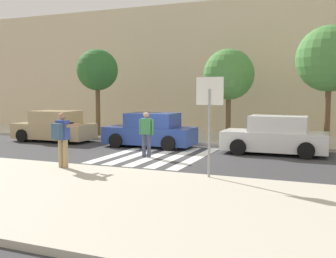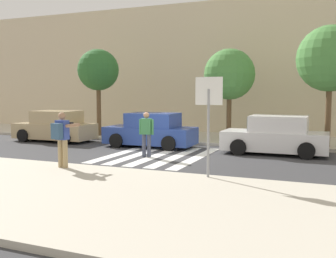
# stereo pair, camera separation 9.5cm
# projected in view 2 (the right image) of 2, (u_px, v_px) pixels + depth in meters

# --- Properties ---
(ground_plane) EXTENTS (120.00, 120.00, 0.00)m
(ground_plane) POSITION_uv_depth(u_px,v_px,m) (156.00, 156.00, 15.31)
(ground_plane) COLOR #38383A
(sidewalk_near) EXTENTS (60.00, 6.00, 0.14)m
(sidewalk_near) POSITION_uv_depth(u_px,v_px,m) (52.00, 191.00, 9.60)
(sidewalk_near) COLOR beige
(sidewalk_near) RESTS_ON ground
(sidewalk_far) EXTENTS (60.00, 4.80, 0.14)m
(sidewalk_far) POSITION_uv_depth(u_px,v_px,m) (202.00, 138.00, 20.83)
(sidewalk_far) COLOR beige
(sidewalk_far) RESTS_ON ground
(building_facade_far) EXTENTS (56.00, 4.00, 7.72)m
(building_facade_far) POSITION_uv_depth(u_px,v_px,m) (224.00, 70.00, 24.52)
(building_facade_far) COLOR beige
(building_facade_far) RESTS_ON ground
(crosswalk_stripe_0) EXTENTS (0.44, 5.20, 0.01)m
(crosswalk_stripe_0) POSITION_uv_depth(u_px,v_px,m) (122.00, 153.00, 16.10)
(crosswalk_stripe_0) COLOR silver
(crosswalk_stripe_0) RESTS_ON ground
(crosswalk_stripe_1) EXTENTS (0.44, 5.20, 0.01)m
(crosswalk_stripe_1) POSITION_uv_depth(u_px,v_px,m) (140.00, 154.00, 15.80)
(crosswalk_stripe_1) COLOR silver
(crosswalk_stripe_1) RESTS_ON ground
(crosswalk_stripe_2) EXTENTS (0.44, 5.20, 0.01)m
(crosswalk_stripe_2) POSITION_uv_depth(u_px,v_px,m) (158.00, 155.00, 15.50)
(crosswalk_stripe_2) COLOR silver
(crosswalk_stripe_2) RESTS_ON ground
(crosswalk_stripe_3) EXTENTS (0.44, 5.20, 0.01)m
(crosswalk_stripe_3) POSITION_uv_depth(u_px,v_px,m) (177.00, 156.00, 15.19)
(crosswalk_stripe_3) COLOR silver
(crosswalk_stripe_3) RESTS_ON ground
(crosswalk_stripe_4) EXTENTS (0.44, 5.20, 0.01)m
(crosswalk_stripe_4) POSITION_uv_depth(u_px,v_px,m) (196.00, 158.00, 14.89)
(crosswalk_stripe_4) COLOR silver
(crosswalk_stripe_4) RESTS_ON ground
(stop_sign) EXTENTS (0.76, 0.08, 2.76)m
(stop_sign) POSITION_uv_depth(u_px,v_px,m) (209.00, 104.00, 10.71)
(stop_sign) COLOR gray
(stop_sign) RESTS_ON sidewalk_near
(photographer_with_backpack) EXTENTS (0.63, 0.87, 1.72)m
(photographer_with_backpack) POSITION_uv_depth(u_px,v_px,m) (62.00, 135.00, 12.14)
(photographer_with_backpack) COLOR tan
(photographer_with_backpack) RESTS_ON sidewalk_near
(pedestrian_crossing) EXTENTS (0.58, 0.29, 1.72)m
(pedestrian_crossing) POSITION_uv_depth(u_px,v_px,m) (146.00, 132.00, 15.00)
(pedestrian_crossing) COLOR #474C60
(pedestrian_crossing) RESTS_ON ground
(parked_car_tan) EXTENTS (4.10, 1.92, 1.55)m
(parked_car_tan) POSITION_uv_depth(u_px,v_px,m) (55.00, 127.00, 19.88)
(parked_car_tan) COLOR tan
(parked_car_tan) RESTS_ON ground
(parked_car_blue) EXTENTS (4.10, 1.92, 1.55)m
(parked_car_blue) POSITION_uv_depth(u_px,v_px,m) (151.00, 131.00, 17.85)
(parked_car_blue) COLOR #284293
(parked_car_blue) RESTS_ON ground
(parked_car_white) EXTENTS (4.10, 1.92, 1.55)m
(parked_car_white) POSITION_uv_depth(u_px,v_px,m) (276.00, 136.00, 15.75)
(parked_car_white) COLOR white
(parked_car_white) RESTS_ON ground
(street_tree_west) EXTENTS (2.21, 2.21, 4.64)m
(street_tree_west) POSITION_uv_depth(u_px,v_px,m) (98.00, 70.00, 21.05)
(street_tree_west) COLOR brown
(street_tree_west) RESTS_ON sidewalk_far
(street_tree_center) EXTENTS (2.48, 2.48, 4.46)m
(street_tree_center) POSITION_uv_depth(u_px,v_px,m) (229.00, 75.00, 19.14)
(street_tree_center) COLOR brown
(street_tree_center) RESTS_ON sidewalk_far
(street_tree_east) EXTENTS (2.80, 2.80, 5.16)m
(street_tree_east) POSITION_uv_depth(u_px,v_px,m) (330.00, 59.00, 16.55)
(street_tree_east) COLOR brown
(street_tree_east) RESTS_ON sidewalk_far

